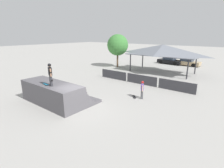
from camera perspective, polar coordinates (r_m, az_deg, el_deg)
name	(u,v)px	position (r m, az deg, el deg)	size (l,w,h in m)	color
ground_plane	(77,109)	(13.70, -11.45, -8.05)	(160.00, 160.00, 0.00)	#A3A09B
quarter_pipe_ramp	(55,94)	(15.17, -18.03, -2.98)	(5.89, 3.77, 1.75)	#565459
skater_on_deck	(50,73)	(13.77, -19.53, 3.39)	(0.72, 0.45, 1.70)	#2D2D33
skateboard_on_deck	(46,84)	(14.37, -20.82, -0.02)	(0.84, 0.34, 0.09)	silver
bystander_walking	(142,88)	(15.53, 9.83, -1.37)	(0.44, 0.57, 1.59)	#4C4C51
skateboard_on_ground	(134,97)	(15.90, 7.28, -4.16)	(0.68, 0.69, 0.09)	silver
barrier_fence	(141,80)	(20.03, 9.57, 1.41)	(11.68, 0.12, 1.05)	#3D3D42
pavilion_shelter	(163,50)	(26.55, 16.24, 10.62)	(9.88, 4.53, 4.05)	#2D2D33
tree_beside_pavilion	(118,45)	(29.91, 1.85, 12.60)	(3.51, 3.51, 5.47)	brown
parked_car_black	(170,61)	(34.96, 18.32, 7.20)	(4.66, 2.14, 1.27)	black
parked_car_tan	(187,62)	(34.24, 23.34, 6.53)	(4.39, 1.96, 1.27)	tan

